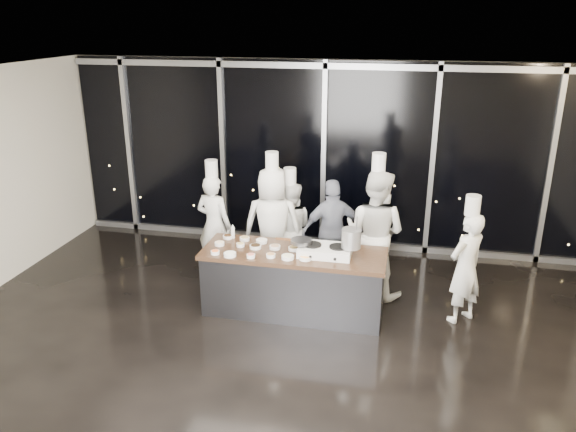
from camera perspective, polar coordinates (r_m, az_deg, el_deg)
name	(u,v)px	position (r m, az deg, el deg)	size (l,w,h in m)	color
ground	(279,346)	(7.15, -0.93, -13.10)	(9.00, 9.00, 0.00)	black
room_shell	(293,172)	(6.18, 0.54, 4.44)	(9.02, 7.02, 3.21)	beige
window_wall	(324,156)	(9.65, 3.68, 6.08)	(8.90, 0.11, 3.20)	black
demo_counter	(294,282)	(7.69, 0.58, -6.69)	(2.46, 0.86, 0.90)	#37383D
stove	(325,250)	(7.39, 3.79, -3.50)	(0.69, 0.44, 0.14)	silver
frying_pan	(300,241)	(7.41, 1.28, -2.56)	(0.49, 0.28, 0.05)	slate
stock_pot	(351,238)	(7.27, 6.45, -2.27)	(0.25, 0.25, 0.25)	#AEAEB1
prep_bowls	(258,248)	(7.54, -3.02, -3.32)	(1.38, 0.73, 0.05)	white
squeeze_bottle	(233,231)	(7.95, -5.63, -1.57)	(0.06, 0.06, 0.21)	silver
chef_far_left	(214,224)	(8.75, -7.52, -0.78)	(0.66, 0.51, 1.84)	silver
chef_left	(273,225)	(8.41, -1.58, -0.91)	(0.96, 0.71, 2.03)	silver
chef_center	(290,228)	(8.67, 0.18, -1.28)	(0.83, 0.70, 1.73)	silver
guest	(333,231)	(8.48, 4.55, -1.53)	(1.02, 0.71, 1.61)	#161F3C
chef_right	(375,233)	(8.10, 8.81, -1.67)	(1.10, 0.98, 2.11)	silver
chef_side	(466,266)	(7.70, 17.60, -4.88)	(0.65, 0.65, 1.76)	silver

